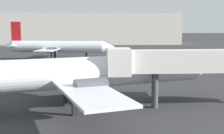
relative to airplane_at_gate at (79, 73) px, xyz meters
The scene contains 4 objects.
airplane_at_gate is the anchor object (origin of this frame).
airplane_far_left 47.04m from the airplane_at_gate, 100.23° to the left, with size 29.21×18.53×9.47m.
jet_bridge 12.64m from the airplane_at_gate, ahead, with size 21.41×2.86×6.39m.
terminal_building 111.24m from the airplane_at_gate, 91.29° to the left, with size 81.61×21.61×13.62m, color beige.
Camera 1 is at (1.73, -8.29, 8.86)m, focal length 49.50 mm.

